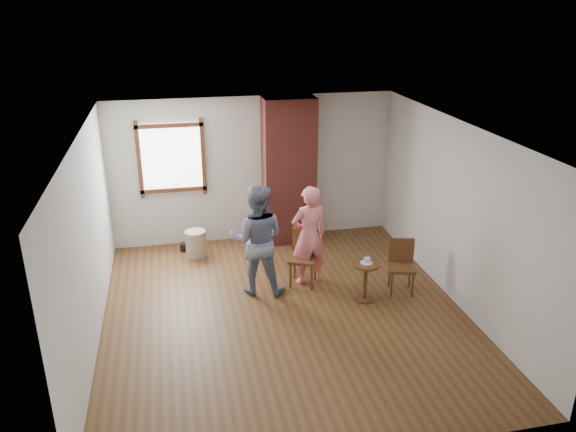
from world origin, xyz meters
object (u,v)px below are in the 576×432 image
object	(u,v)px
side_table	(366,275)
man	(257,240)
dining_chair_right	(401,263)
dining_chair_left	(304,254)
person_pink	(309,235)
stoneware_crock	(196,243)

from	to	relation	value
side_table	man	world-z (taller)	man
dining_chair_right	dining_chair_left	bearing A→B (deg)	173.48
dining_chair_right	person_pink	bearing A→B (deg)	172.36
stoneware_crock	person_pink	size ratio (longest dim) A/B	0.29
stoneware_crock	person_pink	xyz separation A→B (m)	(1.66, -1.32, 0.56)
stoneware_crock	dining_chair_left	world-z (taller)	dining_chair_left
dining_chair_left	person_pink	bearing A→B (deg)	23.83
man	dining_chair_right	bearing A→B (deg)	-175.15
dining_chair_left	dining_chair_right	bearing A→B (deg)	2.47
dining_chair_right	side_table	size ratio (longest dim) A/B	1.35
dining_chair_left	person_pink	size ratio (longest dim) A/B	0.55
dining_chair_left	side_table	world-z (taller)	dining_chair_left
man	person_pink	bearing A→B (deg)	-155.22
dining_chair_right	side_table	world-z (taller)	dining_chair_right
dining_chair_left	side_table	size ratio (longest dim) A/B	1.45
dining_chair_right	person_pink	distance (m)	1.45
side_table	stoneware_crock	bearing A→B (deg)	138.86
man	person_pink	world-z (taller)	man
man	stoneware_crock	bearing A→B (deg)	-43.73
dining_chair_left	man	distance (m)	0.83
dining_chair_right	man	bearing A→B (deg)	-176.15
dining_chair_right	side_table	bearing A→B (deg)	-149.23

